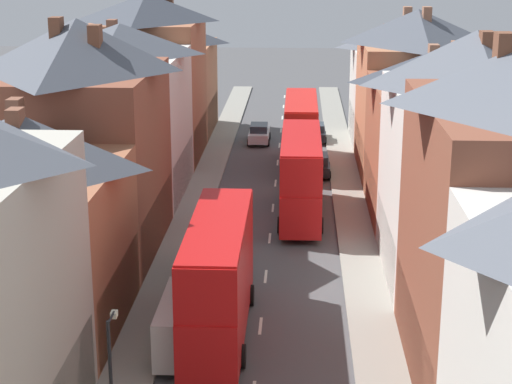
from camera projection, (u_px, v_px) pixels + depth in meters
name	position (u px, v px, depth m)	size (l,w,h in m)	color
pavement_left	(188.00, 225.00, 52.62)	(2.20, 104.00, 0.14)	gray
pavement_right	(354.00, 228.00, 52.13)	(2.20, 104.00, 0.14)	gray
centre_line_dashes	(270.00, 238.00, 50.47)	(0.14, 97.80, 0.01)	silver
terrace_row_left	(54.00, 172.00, 41.34)	(8.00, 82.11, 14.63)	silver
terrace_row_right	(489.00, 193.00, 38.30)	(8.00, 79.69, 13.73)	#935138
double_decker_bus_lead	(218.00, 276.00, 37.33)	(2.74, 10.80, 5.30)	red
double_decker_bus_mid_street	(301.00, 131.00, 65.82)	(2.74, 10.80, 5.30)	red
double_decker_bus_far_approaching	(301.00, 175.00, 53.45)	(2.74, 10.80, 5.30)	red
car_near_blue	(318.00, 164.00, 64.02)	(1.90, 4.35, 1.59)	black
car_parked_left_a	(259.00, 133.00, 74.19)	(1.90, 4.54, 1.67)	silver
car_parked_left_b	(315.00, 132.00, 74.82)	(1.90, 4.12, 1.58)	black
car_mid_white	(301.00, 127.00, 76.87)	(1.90, 4.21, 1.61)	silver
car_far_grey	(208.00, 255.00, 45.41)	(1.90, 4.57, 1.71)	gray
delivery_van	(184.00, 323.00, 36.12)	(2.20, 5.20, 2.41)	silver
street_lamp	(112.00, 384.00, 27.37)	(0.20, 1.12, 5.50)	black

